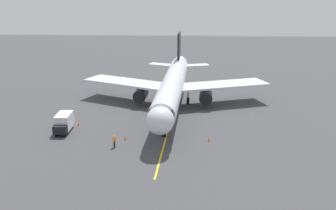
# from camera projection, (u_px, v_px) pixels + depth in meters

# --- Properties ---
(ground_plane) EXTENTS (220.00, 220.00, 0.00)m
(ground_plane) POSITION_uv_depth(u_px,v_px,m) (164.00, 108.00, 64.94)
(ground_plane) COLOR #424244
(apron_lead_in_line) EXTENTS (2.18, 39.96, 0.01)m
(apron_lead_in_line) POSITION_uv_depth(u_px,v_px,m) (171.00, 119.00, 59.25)
(apron_lead_in_line) COLOR yellow
(apron_lead_in_line) RESTS_ON ground
(airplane) EXTENTS (34.77, 40.32, 11.50)m
(airplane) POSITION_uv_depth(u_px,v_px,m) (173.00, 86.00, 64.05)
(airplane) COLOR silver
(airplane) RESTS_ON ground
(ground_crew_marshaller) EXTENTS (0.47, 0.41, 1.71)m
(ground_crew_marshaller) POSITION_uv_depth(u_px,v_px,m) (114.00, 141.00, 48.34)
(ground_crew_marshaller) COLOR #23232D
(ground_crew_marshaller) RESTS_ON ground
(box_truck_near_nose) EXTENTS (2.16, 4.69, 2.62)m
(box_truck_near_nose) POSITION_uv_depth(u_px,v_px,m) (64.00, 123.00, 53.56)
(box_truck_near_nose) COLOR black
(box_truck_near_nose) RESTS_ON ground
(safety_cone_nose_left) EXTENTS (0.32, 0.32, 0.55)m
(safety_cone_nose_left) POSITION_uv_depth(u_px,v_px,m) (78.00, 124.00, 56.25)
(safety_cone_nose_left) COLOR #F2590F
(safety_cone_nose_left) RESTS_ON ground
(safety_cone_nose_right) EXTENTS (0.32, 0.32, 0.55)m
(safety_cone_nose_right) POSITION_uv_depth(u_px,v_px,m) (209.00, 139.00, 50.54)
(safety_cone_nose_right) COLOR #F2590F
(safety_cone_nose_right) RESTS_ON ground
(safety_cone_wing_port) EXTENTS (0.32, 0.32, 0.55)m
(safety_cone_wing_port) POSITION_uv_depth(u_px,v_px,m) (125.00, 138.00, 50.99)
(safety_cone_wing_port) COLOR #F2590F
(safety_cone_wing_port) RESTS_ON ground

